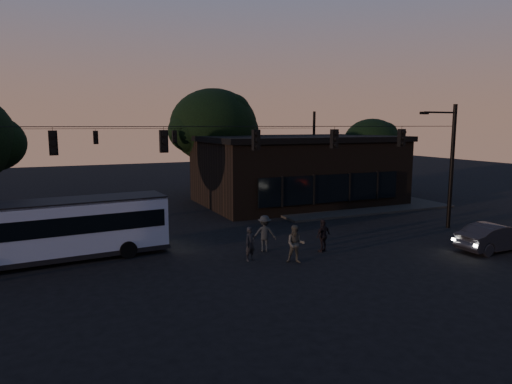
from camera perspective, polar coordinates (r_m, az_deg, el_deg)
name	(u,v)px	position (r m, az deg, el deg)	size (l,w,h in m)	color
ground	(295,275)	(19.65, 4.85, -10.26)	(120.00, 120.00, 0.00)	black
sidewalk_far_right	(341,203)	(37.40, 10.57, -1.31)	(14.00, 10.00, 0.15)	black
building	(297,169)	(37.13, 5.13, 2.83)	(15.40, 10.41, 5.40)	black
tree_behind	(214,126)	(40.44, -5.32, 8.22)	(7.60, 7.60, 9.43)	black
tree_right	(372,143)	(43.70, 14.25, 5.97)	(5.20, 5.20, 6.86)	black
signal_rig_near	(256,163)	(22.28, 0.00, 3.69)	(26.24, 0.30, 7.50)	black
signal_rig_far	(175,151)	(37.44, -10.11, 5.08)	(26.24, 0.30, 7.50)	black
bus	(56,227)	(23.00, -23.74, -4.08)	(10.25, 3.11, 2.84)	#97A0C1
car	(496,237)	(25.94, 27.79, -5.02)	(1.47, 4.22, 1.39)	black
pedestrian_a	(250,244)	(21.30, -0.71, -6.51)	(0.58, 0.38, 1.60)	black
pedestrian_b	(296,244)	(21.05, 4.97, -6.49)	(0.86, 0.67, 1.76)	#31312D
pedestrian_c	(323,235)	(23.02, 8.39, -5.40)	(0.97, 0.40, 1.65)	black
pedestrian_d	(265,233)	(22.84, 1.08, -5.19)	(1.18, 0.68, 1.82)	black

